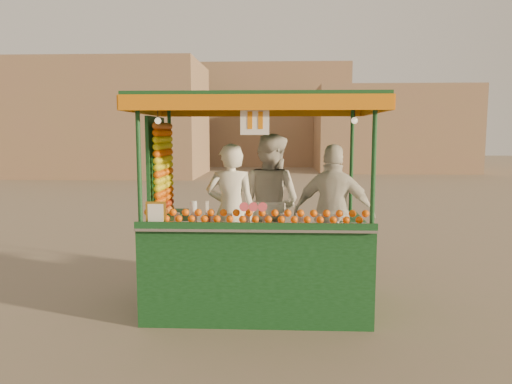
{
  "coord_description": "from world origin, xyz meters",
  "views": [
    {
      "loc": [
        0.07,
        -5.9,
        2.25
      ],
      "look_at": [
        -0.2,
        0.27,
        1.5
      ],
      "focal_mm": 33.68,
      "sensor_mm": 36.0,
      "label": 1
    }
  ],
  "objects_px": {
    "juice_cart": "(251,242)",
    "vendor_right": "(334,214)",
    "vendor_left": "(231,211)",
    "vendor_middle": "(270,202)"
  },
  "relations": [
    {
      "from": "vendor_middle",
      "to": "juice_cart",
      "type": "bearing_deg",
      "value": 105.3
    },
    {
      "from": "vendor_left",
      "to": "vendor_middle",
      "type": "height_order",
      "value": "vendor_middle"
    },
    {
      "from": "juice_cart",
      "to": "vendor_left",
      "type": "bearing_deg",
      "value": 132.92
    },
    {
      "from": "juice_cart",
      "to": "vendor_middle",
      "type": "bearing_deg",
      "value": 72.74
    },
    {
      "from": "juice_cart",
      "to": "vendor_left",
      "type": "relative_size",
      "value": 1.65
    },
    {
      "from": "vendor_right",
      "to": "vendor_left",
      "type": "bearing_deg",
      "value": 8.56
    },
    {
      "from": "juice_cart",
      "to": "vendor_right",
      "type": "relative_size",
      "value": 1.65
    },
    {
      "from": "juice_cart",
      "to": "vendor_right",
      "type": "xyz_separation_m",
      "value": [
        1.06,
        0.18,
        0.34
      ]
    },
    {
      "from": "juice_cart",
      "to": "vendor_right",
      "type": "bearing_deg",
      "value": 9.62
    },
    {
      "from": "vendor_right",
      "to": "vendor_middle",
      "type": "bearing_deg",
      "value": -18.84
    }
  ]
}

